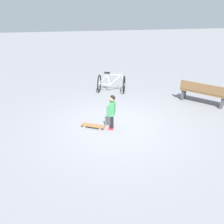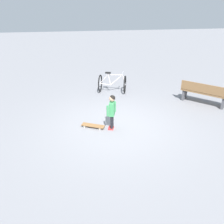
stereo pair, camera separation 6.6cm
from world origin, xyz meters
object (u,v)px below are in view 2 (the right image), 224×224
child_person (112,109)px  street_bench (204,93)px  skateboard (93,126)px  bicycle_near (112,83)px

child_person → street_bench: size_ratio=0.73×
skateboard → street_bench: street_bench is taller
child_person → street_bench: child_person is taller
skateboard → street_bench: (4.11, 1.09, 0.36)m
street_bench → bicycle_near: bearing=150.0°
skateboard → street_bench: 4.27m
skateboard → bicycle_near: bearing=69.3°
skateboard → child_person: bearing=-18.7°
child_person → street_bench: 3.80m
child_person → skateboard: size_ratio=1.50×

